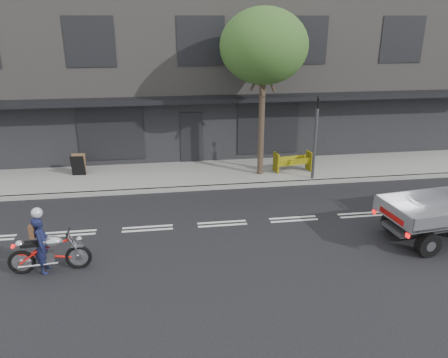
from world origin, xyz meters
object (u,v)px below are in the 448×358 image
Objects in this scene: street_tree at (264,47)px; sandwich_board at (78,166)px; rider at (42,245)px; construction_barrier at (294,163)px; traffic_light_pole at (315,143)px; motorcycle at (49,252)px.

street_tree is 7.76× the size of sandwich_board.
rider reaches higher than construction_barrier.
street_tree is 4.35× the size of construction_barrier.
traffic_light_pole is 10.65m from motorcycle.
street_tree is 4.30× the size of rider.
motorcycle is at bearing -148.89° from traffic_light_pole.
rider is (-7.22, -6.32, -4.49)m from street_tree.
street_tree is 10.59m from rider.
sandwich_board is at bearing 91.08° from motorcycle.
construction_barrier is (1.44, -0.10, -4.69)m from street_tree.
motorcycle reaches higher than construction_barrier.
traffic_light_pole is 2.26× the size of construction_barrier.
traffic_light_pole is 1.42m from construction_barrier.
street_tree is at bearing -51.17° from rider.
motorcycle is at bearing -92.37° from rider.
traffic_light_pole reaches higher than construction_barrier.
construction_barrier is (8.66, 6.22, -0.20)m from rider.
construction_barrier is at bearing 126.53° from traffic_light_pole.
street_tree is at bearing 39.43° from motorcycle.
sandwich_board is at bearing 170.06° from traffic_light_pole.
construction_barrier is 1.79× the size of sandwich_board.
motorcycle is 1.35× the size of rider.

